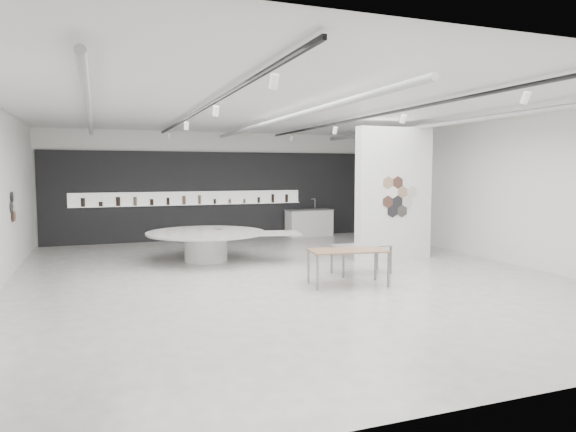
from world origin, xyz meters
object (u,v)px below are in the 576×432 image
object	(u,v)px
partition_column	(394,194)
sample_table_wood	(348,252)
sample_table_stone	(361,247)
kitchen_counter	(309,223)
display_island	(209,242)

from	to	relation	value
partition_column	sample_table_wood	xyz separation A→B (m)	(-2.64, -2.45, -1.10)
sample_table_wood	sample_table_stone	bearing A→B (deg)	49.18
partition_column	sample_table_wood	size ratio (longest dim) A/B	2.09
partition_column	sample_table_stone	xyz separation A→B (m)	(-1.78, -1.46, -1.17)
partition_column	kitchen_counter	bearing A→B (deg)	91.86
display_island	sample_table_stone	distance (m)	4.22
sample_table_wood	sample_table_stone	world-z (taller)	sample_table_wood
sample_table_stone	display_island	bearing A→B (deg)	136.13
sample_table_stone	partition_column	bearing A→B (deg)	39.33
partition_column	display_island	bearing A→B (deg)	163.07
partition_column	kitchen_counter	distance (m)	5.67
partition_column	kitchen_counter	size ratio (longest dim) A/B	2.01
sample_table_wood	sample_table_stone	distance (m)	1.32
partition_column	sample_table_stone	world-z (taller)	partition_column
display_island	sample_table_stone	world-z (taller)	display_island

